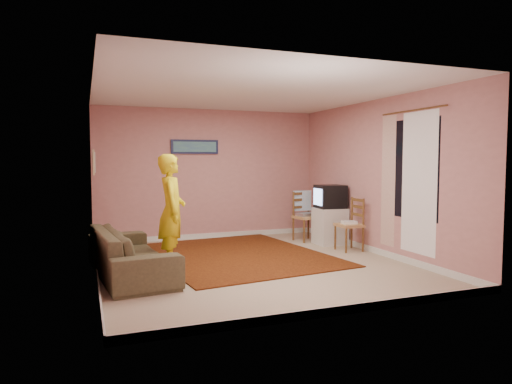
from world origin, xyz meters
name	(u,v)px	position (x,y,z in m)	size (l,w,h in m)	color
ground	(252,264)	(0.00, 0.00, 0.00)	(5.00, 5.00, 0.00)	tan
wall_back	(209,174)	(0.00, 2.50, 1.30)	(4.50, 0.02, 2.60)	tan
wall_front	(338,189)	(0.00, -2.50, 1.30)	(4.50, 0.02, 2.60)	tan
wall_left	(94,182)	(-2.25, 0.00, 1.30)	(0.02, 5.00, 2.60)	tan
wall_right	(377,177)	(2.25, 0.00, 1.30)	(0.02, 5.00, 2.60)	tan
ceiling	(252,92)	(0.00, 0.00, 2.60)	(4.50, 5.00, 0.02)	silver
baseboard_back	(210,236)	(0.00, 2.49, 0.05)	(4.50, 0.02, 0.10)	silver
baseboard_front	(336,311)	(0.00, -2.49, 0.05)	(4.50, 0.02, 0.10)	silver
baseboard_left	(97,273)	(-2.24, 0.00, 0.05)	(0.02, 5.00, 0.10)	silver
baseboard_right	(375,250)	(2.24, 0.00, 0.05)	(0.02, 5.00, 0.10)	silver
window	(413,169)	(2.24, -0.90, 1.45)	(0.01, 1.10, 1.50)	black
curtain_sheer	(419,183)	(2.23, -1.05, 1.25)	(0.01, 0.75, 2.10)	white
curtain_floral	(388,181)	(2.21, -0.35, 1.25)	(0.01, 0.35, 2.10)	beige
curtain_rod	(412,110)	(2.20, -0.90, 2.32)	(0.02, 0.02, 1.40)	brown
picture_back	(195,147)	(-0.30, 2.47, 1.85)	(0.95, 0.04, 0.28)	#15193C
picture_left	(94,162)	(-2.22, 1.60, 1.55)	(0.04, 0.38, 0.42)	#C5B187
area_rug	(237,255)	(-0.01, 0.69, 0.01)	(2.66, 3.33, 0.02)	black
tv_cabinet	(330,226)	(1.95, 1.03, 0.34)	(0.54, 0.49, 0.68)	silver
crt_tv	(330,197)	(1.94, 1.03, 0.90)	(0.54, 0.49, 0.43)	black
chair_a	(306,211)	(1.70, 1.51, 0.59)	(0.50, 0.49, 0.52)	#A37F4F
dvd_player	(306,214)	(1.70, 1.51, 0.52)	(0.36, 0.25, 0.06)	#A9A9AE
blue_throw	(302,201)	(1.70, 1.70, 0.78)	(0.38, 0.05, 0.40)	#80ACD2
chair_b	(349,219)	(1.95, 0.37, 0.57)	(0.40, 0.42, 0.50)	#A37F4F
game_console	(349,222)	(1.95, 0.37, 0.50)	(0.24, 0.18, 0.05)	white
sofa	(131,252)	(-1.80, -0.06, 0.32)	(2.19, 0.86, 0.64)	brown
person	(172,211)	(-1.17, 0.24, 0.84)	(0.61, 0.40, 1.68)	yellow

